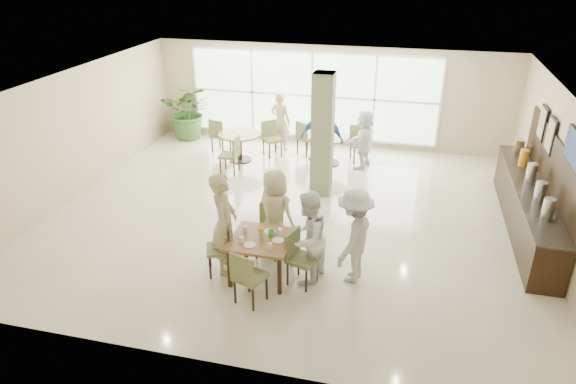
% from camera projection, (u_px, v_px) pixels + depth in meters
% --- Properties ---
extents(ground, '(10.00, 10.00, 0.00)m').
position_uv_depth(ground, '(292.00, 214.00, 10.99)').
color(ground, beige).
rests_on(ground, ground).
extents(room_shell, '(10.00, 10.00, 10.00)m').
position_uv_depth(room_shell, '(293.00, 139.00, 10.25)').
color(room_shell, white).
rests_on(room_shell, ground).
extents(window_bank, '(7.00, 0.04, 7.00)m').
position_uv_depth(window_bank, '(312.00, 96.00, 14.40)').
color(window_bank, silver).
rests_on(window_bank, ground).
extents(column, '(0.45, 0.45, 2.80)m').
position_uv_depth(column, '(323.00, 136.00, 11.35)').
color(column, '#6D7C56').
rests_on(column, ground).
extents(main_table, '(1.02, 1.02, 0.75)m').
position_uv_depth(main_table, '(261.00, 243.00, 8.64)').
color(main_table, brown).
rests_on(main_table, ground).
extents(round_table_left, '(1.12, 1.12, 0.75)m').
position_uv_depth(round_table_left, '(240.00, 140.00, 13.54)').
color(round_table_left, brown).
rests_on(round_table_left, ground).
extents(round_table_right, '(1.05, 1.05, 0.75)m').
position_uv_depth(round_table_right, '(329.00, 143.00, 13.35)').
color(round_table_right, brown).
rests_on(round_table_right, ground).
extents(chairs_main_table, '(2.03, 1.92, 0.95)m').
position_uv_depth(chairs_main_table, '(260.00, 253.00, 8.69)').
color(chairs_main_table, brown).
rests_on(chairs_main_table, ground).
extents(chairs_table_left, '(2.08, 1.93, 0.95)m').
position_uv_depth(chairs_table_left, '(241.00, 143.00, 13.62)').
color(chairs_table_left, brown).
rests_on(chairs_table_left, ground).
extents(chairs_table_right, '(2.06, 1.95, 0.95)m').
position_uv_depth(chairs_table_right, '(329.00, 146.00, 13.39)').
color(chairs_table_right, brown).
rests_on(chairs_table_right, ground).
extents(tabletop_clutter, '(0.77, 0.71, 0.21)m').
position_uv_depth(tabletop_clutter, '(262.00, 236.00, 8.56)').
color(tabletop_clutter, white).
rests_on(tabletop_clutter, main_table).
extents(buffet_counter, '(0.64, 4.70, 1.95)m').
position_uv_depth(buffet_counter, '(528.00, 204.00, 10.18)').
color(buffet_counter, black).
rests_on(buffet_counter, ground).
extents(wall_tv, '(0.06, 1.00, 0.58)m').
position_uv_depth(wall_tv, '(575.00, 149.00, 8.47)').
color(wall_tv, black).
rests_on(wall_tv, ground).
extents(framed_art_a, '(0.05, 0.55, 0.70)m').
position_uv_depth(framed_art_a, '(551.00, 135.00, 10.00)').
color(framed_art_a, black).
rests_on(framed_art_a, ground).
extents(framed_art_b, '(0.05, 0.55, 0.70)m').
position_uv_depth(framed_art_b, '(543.00, 123.00, 10.71)').
color(framed_art_b, black).
rests_on(framed_art_b, ground).
extents(potted_plant, '(1.73, 1.73, 1.64)m').
position_uv_depth(potted_plant, '(189.00, 111.00, 15.06)').
color(potted_plant, '#356026').
rests_on(potted_plant, ground).
extents(teen_left, '(0.57, 0.74, 1.84)m').
position_uv_depth(teen_left, '(224.00, 223.00, 8.72)').
color(teen_left, tan).
rests_on(teen_left, ground).
extents(teen_far, '(0.91, 0.72, 1.63)m').
position_uv_depth(teen_far, '(275.00, 212.00, 9.33)').
color(teen_far, tan).
rests_on(teen_far, ground).
extents(teen_right, '(0.78, 0.91, 1.64)m').
position_uv_depth(teen_right, '(308.00, 238.00, 8.48)').
color(teen_right, white).
rests_on(teen_right, ground).
extents(teen_standing, '(0.86, 1.20, 1.68)m').
position_uv_depth(teen_standing, '(354.00, 236.00, 8.50)').
color(teen_standing, '#B7B7BA').
rests_on(teen_standing, ground).
extents(adult_a, '(1.19, 0.81, 1.88)m').
position_uv_depth(adult_a, '(322.00, 139.00, 12.48)').
color(adult_a, '#3B62B2').
rests_on(adult_a, ground).
extents(adult_b, '(0.96, 1.52, 1.52)m').
position_uv_depth(adult_b, '(364.00, 139.00, 13.05)').
color(adult_b, white).
rests_on(adult_b, ground).
extents(adult_standing, '(0.67, 0.52, 1.63)m').
position_uv_depth(adult_standing, '(280.00, 121.00, 14.20)').
color(adult_standing, tan).
rests_on(adult_standing, ground).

